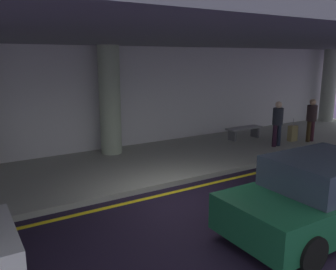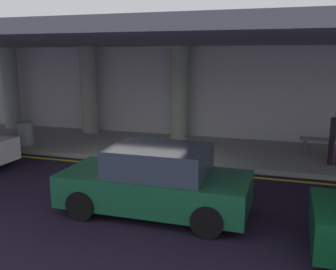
% 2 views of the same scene
% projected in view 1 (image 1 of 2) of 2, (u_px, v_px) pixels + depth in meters
% --- Properties ---
extents(ground_plane, '(60.00, 60.00, 0.00)m').
position_uv_depth(ground_plane, '(186.00, 202.00, 8.42)').
color(ground_plane, black).
extents(sidewalk, '(26.00, 4.20, 0.15)m').
position_uv_depth(sidewalk, '(130.00, 166.00, 10.98)').
color(sidewalk, gray).
rests_on(sidewalk, ground).
extents(lane_stripe_yellow, '(26.00, 0.14, 0.01)m').
position_uv_depth(lane_stripe_yellow, '(171.00, 193.00, 8.96)').
color(lane_stripe_yellow, yellow).
rests_on(lane_stripe_yellow, ground).
extents(support_column_center, '(0.72, 0.72, 3.65)m').
position_uv_depth(support_column_center, '(110.00, 101.00, 11.80)').
color(support_column_center, gray).
rests_on(support_column_center, sidewalk).
extents(support_column_right_mid, '(0.72, 0.72, 3.65)m').
position_uv_depth(support_column_right_mid, '(329.00, 86.00, 17.92)').
color(support_column_right_mid, gray).
rests_on(support_column_right_mid, sidewalk).
extents(ceiling_overhang, '(28.00, 13.20, 0.30)m').
position_uv_depth(ceiling_overhang, '(135.00, 37.00, 9.72)').
color(ceiling_overhang, slate).
rests_on(ceiling_overhang, support_column_far_left).
extents(terminal_back_wall, '(26.00, 0.30, 3.80)m').
position_uv_depth(terminal_back_wall, '(102.00, 100.00, 12.46)').
color(terminal_back_wall, '#BBB8BF').
rests_on(terminal_back_wall, ground).
extents(car_dark_green_no2, '(4.10, 1.92, 1.50)m').
position_uv_depth(car_dark_green_no2, '(320.00, 196.00, 6.93)').
color(car_dark_green_no2, '#174F32').
rests_on(car_dark_green_no2, ground).
extents(traveler_with_luggage, '(0.38, 0.38, 1.68)m').
position_uv_depth(traveler_with_luggage, '(312.00, 117.00, 13.61)').
color(traveler_with_luggage, '#2F2211').
rests_on(traveler_with_luggage, sidewalk).
extents(person_waiting_for_ride, '(0.38, 0.38, 1.68)m').
position_uv_depth(person_waiting_for_ride, '(278.00, 121.00, 12.87)').
color(person_waiting_for_ride, black).
rests_on(person_waiting_for_ride, sidewalk).
extents(suitcase_upright_primary, '(0.36, 0.22, 0.90)m').
position_uv_depth(suitcase_upright_primary, '(293.00, 133.00, 13.84)').
color(suitcase_upright_primary, olive).
rests_on(suitcase_upright_primary, sidewalk).
extents(bench_metal, '(1.60, 0.50, 0.48)m').
position_uv_depth(bench_metal, '(244.00, 130.00, 14.18)').
color(bench_metal, slate).
rests_on(bench_metal, sidewalk).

